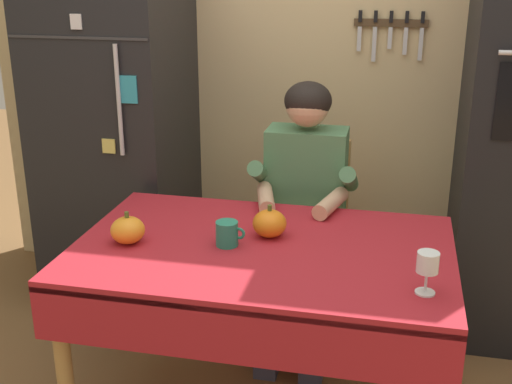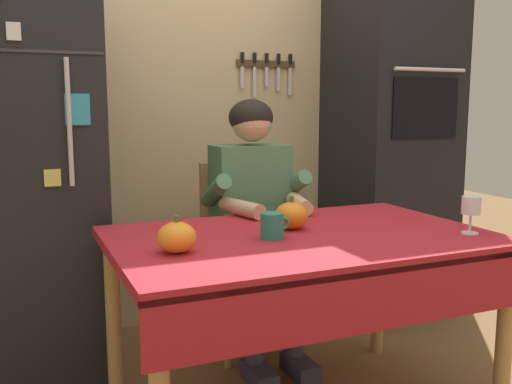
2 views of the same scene
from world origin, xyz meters
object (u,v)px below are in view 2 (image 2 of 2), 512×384
object	(u,v)px
chair_behind_person	(241,246)
pumpkin_medium	(177,237)
wall_oven	(390,134)
coffee_mug	(272,226)
seated_person	(256,208)
refrigerator	(20,178)
pumpkin_large	(291,216)
dining_table	(303,257)
wine_glass	(471,207)

from	to	relation	value
chair_behind_person	pumpkin_medium	distance (m)	1.06
wall_oven	coffee_mug	size ratio (longest dim) A/B	18.87
seated_person	refrigerator	bearing A→B (deg)	164.63
chair_behind_person	pumpkin_large	world-z (taller)	chair_behind_person
dining_table	seated_person	size ratio (longest dim) A/B	1.12
coffee_mug	pumpkin_large	xyz separation A→B (m)	(0.14, 0.12, 0.01)
dining_table	pumpkin_medium	world-z (taller)	pumpkin_medium
seated_person	pumpkin_medium	distance (m)	0.87
coffee_mug	wall_oven	bearing A→B (deg)	38.13
wine_glass	pumpkin_medium	world-z (taller)	wine_glass
chair_behind_person	wine_glass	bearing A→B (deg)	-63.14
wine_glass	pumpkin_large	distance (m)	0.67
coffee_mug	pumpkin_large	bearing A→B (deg)	40.75
coffee_mug	wine_glass	world-z (taller)	wine_glass
wall_oven	seated_person	xyz separation A→B (m)	(-0.98, -0.32, -0.31)
chair_behind_person	seated_person	distance (m)	0.29
refrigerator	pumpkin_medium	size ratio (longest dim) A/B	14.02
seated_person	wall_oven	bearing A→B (deg)	17.97
chair_behind_person	refrigerator	bearing A→B (deg)	174.91
dining_table	pumpkin_large	xyz separation A→B (m)	(0.01, 0.11, 0.14)
seated_person	pumpkin_large	bearing A→B (deg)	-96.90
wine_glass	pumpkin_large	size ratio (longest dim) A/B	1.09
seated_person	coffee_mug	distance (m)	0.64
chair_behind_person	pumpkin_medium	size ratio (longest dim) A/B	7.24
chair_behind_person	pumpkin_medium	xyz separation A→B (m)	(-0.57, -0.85, 0.28)
pumpkin_large	chair_behind_person	bearing A→B (deg)	85.01
wall_oven	chair_behind_person	xyz separation A→B (m)	(-0.98, -0.13, -0.54)
wall_oven	wine_glass	distance (m)	1.26
refrigerator	chair_behind_person	xyz separation A→B (m)	(1.02, -0.09, -0.39)
pumpkin_medium	dining_table	bearing A→B (deg)	6.79
chair_behind_person	wall_oven	bearing A→B (deg)	7.54
coffee_mug	seated_person	bearing A→B (deg)	72.17
dining_table	chair_behind_person	world-z (taller)	chair_behind_person
refrigerator	pumpkin_large	xyz separation A→B (m)	(0.96, -0.77, -0.11)
seated_person	pumpkin_large	xyz separation A→B (m)	(-0.06, -0.49, 0.06)
wall_oven	pumpkin_medium	size ratio (longest dim) A/B	16.36
dining_table	wall_oven	bearing A→B (deg)	41.31
wall_oven	pumpkin_large	size ratio (longest dim) A/B	16.09
dining_table	seated_person	bearing A→B (deg)	83.71
wall_oven	coffee_mug	xyz separation A→B (m)	(-1.18, -0.93, -0.26)
wine_glass	pumpkin_large	world-z (taller)	wine_glass
refrigerator	seated_person	distance (m)	1.07
refrigerator	wine_glass	bearing A→B (deg)	-35.90
coffee_mug	pumpkin_large	size ratio (longest dim) A/B	0.85
chair_behind_person	coffee_mug	xyz separation A→B (m)	(-0.19, -0.79, 0.28)
refrigerator	pumpkin_large	size ratio (longest dim) A/B	13.79
refrigerator	pumpkin_medium	xyz separation A→B (m)	(0.45, -0.94, -0.11)
refrigerator	pumpkin_medium	world-z (taller)	refrigerator
coffee_mug	pumpkin_large	world-z (taller)	pumpkin_large
wine_glass	seated_person	bearing A→B (deg)	121.87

